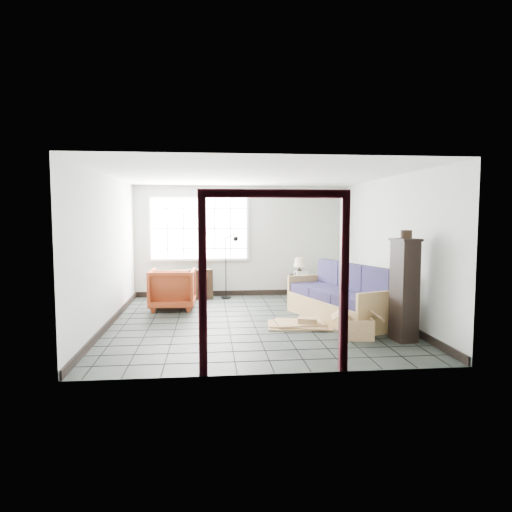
{
  "coord_description": "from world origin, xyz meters",
  "views": [
    {
      "loc": [
        -0.77,
        -8.02,
        1.89
      ],
      "look_at": [
        0.09,
        0.3,
        1.15
      ],
      "focal_mm": 32.0,
      "sensor_mm": 36.0,
      "label": 1
    }
  ],
  "objects": [
    {
      "name": "doorway_trim",
      "position": [
        0.0,
        -2.7,
        1.38
      ],
      "size": [
        1.8,
        0.08,
        2.2
      ],
      "color": "#3B0D15",
      "rests_on": "ground"
    },
    {
      "name": "side_table",
      "position": [
        1.35,
        2.4,
        0.42
      ],
      "size": [
        0.5,
        0.5,
        0.51
      ],
      "rotation": [
        0.0,
        0.0,
        -0.1
      ],
      "color": "black",
      "rests_on": "ground"
    },
    {
      "name": "room_shell",
      "position": [
        0.0,
        0.03,
        1.68
      ],
      "size": [
        5.02,
        5.52,
        2.61
      ],
      "color": "#ACB0A9",
      "rests_on": "ground"
    },
    {
      "name": "cardboard_pile",
      "position": [
        0.78,
        -0.42,
        0.04
      ],
      "size": [
        1.15,
        0.95,
        0.16
      ],
      "rotation": [
        0.0,
        0.0,
        -0.16
      ],
      "color": "olive",
      "rests_on": "ground"
    },
    {
      "name": "pot",
      "position": [
        2.18,
        -1.45,
        1.62
      ],
      "size": [
        0.19,
        0.19,
        0.12
      ],
      "rotation": [
        0.0,
        0.0,
        -0.14
      ],
      "color": "black",
      "rests_on": "tall_shelf"
    },
    {
      "name": "projector",
      "position": [
        1.36,
        2.35,
        0.56
      ],
      "size": [
        0.32,
        0.27,
        0.1
      ],
      "rotation": [
        0.0,
        0.0,
        0.16
      ],
      "color": "silver",
      "rests_on": "side_table"
    },
    {
      "name": "floor_lamp",
      "position": [
        -0.29,
        2.37,
        0.8
      ],
      "size": [
        0.41,
        0.26,
        1.5
      ],
      "rotation": [
        0.0,
        0.0,
        0.08
      ],
      "color": "black",
      "rests_on": "ground"
    },
    {
      "name": "open_box",
      "position": [
        1.49,
        -1.29,
        0.16
      ],
      "size": [
        0.83,
        0.49,
        0.44
      ],
      "rotation": [
        0.0,
        0.0,
        -0.15
      ],
      "color": "olive",
      "rests_on": "ground"
    },
    {
      "name": "futon_sofa",
      "position": [
        1.63,
        -0.04,
        0.37
      ],
      "size": [
        1.55,
        2.46,
        1.02
      ],
      "rotation": [
        0.0,
        0.0,
        0.32
      ],
      "color": "#AA8D4D",
      "rests_on": "ground"
    },
    {
      "name": "ground",
      "position": [
        0.0,
        0.0,
        0.0
      ],
      "size": [
        5.5,
        5.5,
        0.0
      ],
      "primitive_type": "plane",
      "color": "black",
      "rests_on": "ground"
    },
    {
      "name": "console_shelf",
      "position": [
        -1.15,
        2.4,
        0.34
      ],
      "size": [
        0.9,
        0.44,
        0.68
      ],
      "rotation": [
        0.0,
        0.0,
        0.11
      ],
      "color": "black",
      "rests_on": "ground"
    },
    {
      "name": "table_lamp",
      "position": [
        1.31,
        2.38,
        0.79
      ],
      "size": [
        0.35,
        0.35,
        0.41
      ],
      "rotation": [
        0.0,
        0.0,
        0.44
      ],
      "color": "black",
      "rests_on": "side_table"
    },
    {
      "name": "window_panel",
      "position": [
        -1.0,
        2.7,
        1.6
      ],
      "size": [
        2.32,
        0.08,
        1.52
      ],
      "color": "silver",
      "rests_on": "ground"
    },
    {
      "name": "armchair",
      "position": [
        -1.52,
        1.28,
        0.46
      ],
      "size": [
        0.92,
        0.86,
        0.92
      ],
      "primitive_type": "imported",
      "rotation": [
        0.0,
        0.0,
        3.11
      ],
      "color": "#973815",
      "rests_on": "ground"
    },
    {
      "name": "tall_shelf",
      "position": [
        2.15,
        -1.49,
        0.79
      ],
      "size": [
        0.38,
        0.47,
        1.56
      ],
      "rotation": [
        0.0,
        0.0,
        0.15
      ],
      "color": "black",
      "rests_on": "ground"
    }
  ]
}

